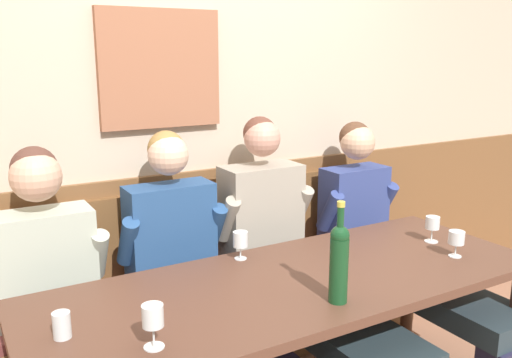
% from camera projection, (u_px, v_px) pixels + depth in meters
% --- Properties ---
extents(room_wall_back, '(6.80, 0.12, 2.80)m').
position_uv_depth(room_wall_back, '(195.00, 99.00, 2.92)').
color(room_wall_back, '#C6B39D').
rests_on(room_wall_back, ground).
extents(wood_wainscot_panel, '(6.80, 0.03, 1.02)m').
position_uv_depth(wood_wainscot_panel, '(203.00, 258.00, 3.08)').
color(wood_wainscot_panel, brown).
rests_on(wood_wainscot_panel, ground).
extents(wall_bench, '(2.49, 0.42, 0.94)m').
position_uv_depth(wall_bench, '(220.00, 310.00, 2.95)').
color(wall_bench, brown).
rests_on(wall_bench, ground).
extents(dining_table, '(2.19, 0.81, 0.73)m').
position_uv_depth(dining_table, '(295.00, 297.00, 2.27)').
color(dining_table, brown).
rests_on(dining_table, ground).
extents(person_center_right_seat, '(0.54, 1.28, 1.26)m').
position_uv_depth(person_center_right_seat, '(62.00, 322.00, 2.14)').
color(person_center_right_seat, '#252D3F').
rests_on(person_center_right_seat, ground).
extents(person_left_seat, '(0.53, 1.27, 1.28)m').
position_uv_depth(person_left_seat, '(203.00, 292.00, 2.42)').
color(person_left_seat, '#24323E').
rests_on(person_left_seat, ground).
extents(person_center_left_seat, '(0.53, 1.28, 1.32)m').
position_uv_depth(person_center_left_seat, '(297.00, 263.00, 2.69)').
color(person_center_left_seat, '#2F2840').
rests_on(person_center_left_seat, ground).
extents(person_right_seat, '(0.50, 1.28, 1.25)m').
position_uv_depth(person_right_seat, '(397.00, 246.00, 3.00)').
color(person_right_seat, '#252440').
rests_on(person_right_seat, ground).
extents(wine_bottle_clear_water, '(0.07, 0.07, 0.39)m').
position_uv_depth(wine_bottle_clear_water, '(339.00, 260.00, 2.02)').
color(wine_bottle_clear_water, '#154221').
rests_on(wine_bottle_clear_water, dining_table).
extents(wine_glass_left_end, '(0.07, 0.07, 0.13)m').
position_uv_depth(wine_glass_left_end, '(240.00, 240.00, 2.46)').
color(wine_glass_left_end, silver).
rests_on(wine_glass_left_end, dining_table).
extents(wine_glass_right_end, '(0.07, 0.07, 0.15)m').
position_uv_depth(wine_glass_right_end, '(153.00, 318.00, 1.71)').
color(wine_glass_right_end, silver).
rests_on(wine_glass_right_end, dining_table).
extents(wine_glass_mid_right, '(0.07, 0.07, 0.13)m').
position_uv_depth(wine_glass_mid_right, '(432.00, 224.00, 2.68)').
color(wine_glass_mid_right, silver).
rests_on(wine_glass_mid_right, dining_table).
extents(wine_glass_mid_left, '(0.07, 0.07, 0.12)m').
position_uv_depth(wine_glass_mid_left, '(456.00, 239.00, 2.49)').
color(wine_glass_mid_left, silver).
rests_on(wine_glass_mid_left, dining_table).
extents(water_tumbler_right, '(0.06, 0.06, 0.09)m').
position_uv_depth(water_tumbler_right, '(62.00, 325.00, 1.78)').
color(water_tumbler_right, silver).
rests_on(water_tumbler_right, dining_table).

